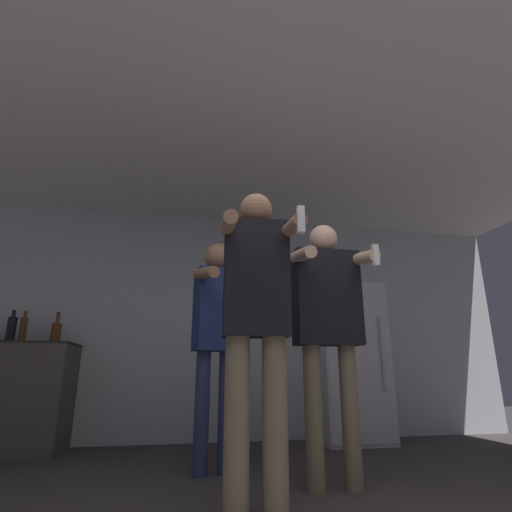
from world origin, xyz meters
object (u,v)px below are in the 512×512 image
Objects in this scene: refrigerator at (348,362)px; person_man_side at (328,316)px; person_spectator_back at (217,324)px; bottle_short_whiskey at (56,332)px; bottle_brown_liquor at (11,329)px; person_woman_foreground at (256,317)px; bottle_red_label at (23,329)px.

person_man_side is (-0.86, -1.66, 0.25)m from refrigerator.
person_man_side is 1.00× the size of person_spectator_back.
bottle_short_whiskey is (-3.07, 0.09, 0.27)m from refrigerator.
person_man_side is 0.91m from person_spectator_back.
bottle_brown_liquor is 2.98m from person_woman_foreground.
person_man_side is (2.52, -1.75, -0.05)m from bottle_red_label.
person_woman_foreground is at bearing -46.73° from bottle_brown_liquor.
person_spectator_back reaches higher than bottle_short_whiskey.
bottle_brown_liquor is at bearing 148.05° from person_spectator_back.
bottle_short_whiskey is at bearing 0.00° from bottle_red_label.
person_woman_foreground is 1.01× the size of person_man_side.
person_spectator_back is at bearing -144.98° from refrigerator.
bottle_red_label is (-3.38, 0.09, 0.30)m from refrigerator.
refrigerator reaches higher than bottle_red_label.
bottle_red_label is 0.96× the size of bottle_brown_liquor.
person_woman_foreground reaches higher than refrigerator.
person_man_side is at bearing -38.32° from person_spectator_back.
person_woman_foreground is at bearing -124.89° from refrigerator.
person_woman_foreground is at bearing -48.27° from bottle_red_label.
person_woman_foreground reaches higher than bottle_red_label.
refrigerator is 0.94× the size of person_woman_foreground.
refrigerator is at bearing -1.55° from bottle_red_label.
refrigerator is 0.95× the size of person_man_side.
bottle_short_whiskey is 2.82m from person_man_side.
person_woman_foreground is 1.01× the size of person_spectator_back.
bottle_short_whiskey is at bearing 178.29° from refrigerator.
bottle_red_label is at bearing -180.00° from bottle_short_whiskey.
person_spectator_back reaches higher than refrigerator.
person_man_side reaches higher than bottle_red_label.
bottle_brown_liquor is 0.20× the size of person_man_side.
person_man_side is (2.62, -1.75, -0.05)m from bottle_brown_liquor.
person_woman_foreground is at bearing -144.98° from person_man_side.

